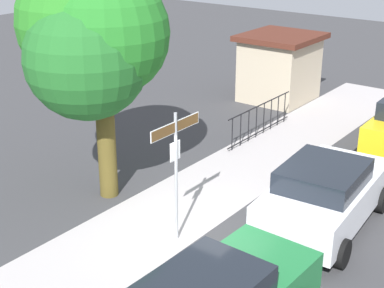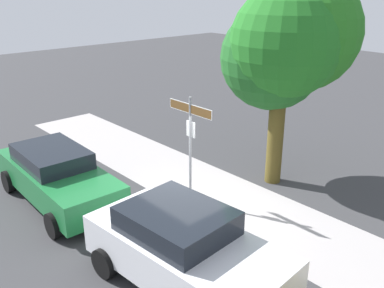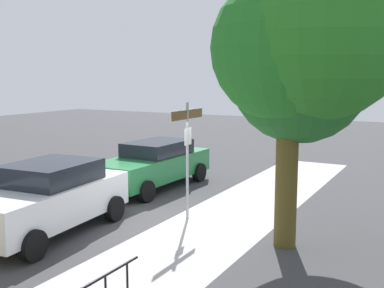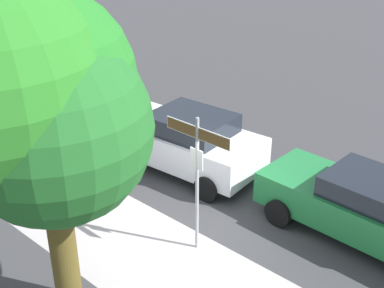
{
  "view_description": "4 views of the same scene",
  "coord_description": "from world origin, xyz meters",
  "px_view_note": "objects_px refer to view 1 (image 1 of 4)",
  "views": [
    {
      "loc": [
        -9.31,
        -6.69,
        6.8
      ],
      "look_at": [
        0.02,
        0.4,
        2.12
      ],
      "focal_mm": 53.93,
      "sensor_mm": 36.0,
      "label": 1
    },
    {
      "loc": [
        7.28,
        -6.57,
        5.71
      ],
      "look_at": [
        -0.59,
        0.51,
        1.68
      ],
      "focal_mm": 40.14,
      "sensor_mm": 36.0,
      "label": 2
    },
    {
      "loc": [
        9.58,
        6.08,
        3.62
      ],
      "look_at": [
        0.1,
        0.88,
        2.05
      ],
      "focal_mm": 43.86,
      "sensor_mm": 36.0,
      "label": 3
    },
    {
      "loc": [
        -6.33,
        7.02,
        6.84
      ],
      "look_at": [
        0.12,
        -0.19,
        2.0
      ],
      "focal_mm": 48.2,
      "sensor_mm": 36.0,
      "label": 4
    }
  ],
  "objects_px": {
    "shade_tree": "(92,36)",
    "car_white": "(325,194)",
    "street_sign": "(176,152)",
    "utility_shed": "(279,67)"
  },
  "relations": [
    {
      "from": "car_white",
      "to": "utility_shed",
      "type": "distance_m",
      "value": 10.01
    },
    {
      "from": "utility_shed",
      "to": "shade_tree",
      "type": "bearing_deg",
      "value": -177.99
    },
    {
      "from": "shade_tree",
      "to": "utility_shed",
      "type": "bearing_deg",
      "value": 2.01
    },
    {
      "from": "shade_tree",
      "to": "car_white",
      "type": "distance_m",
      "value": 6.58
    },
    {
      "from": "shade_tree",
      "to": "car_white",
      "type": "relative_size",
      "value": 1.4
    },
    {
      "from": "street_sign",
      "to": "utility_shed",
      "type": "bearing_deg",
      "value": 17.69
    },
    {
      "from": "street_sign",
      "to": "utility_shed",
      "type": "xyz_separation_m",
      "value": [
        10.65,
        3.4,
        -0.8
      ]
    },
    {
      "from": "utility_shed",
      "to": "street_sign",
      "type": "bearing_deg",
      "value": -162.31
    },
    {
      "from": "street_sign",
      "to": "shade_tree",
      "type": "relative_size",
      "value": 0.49
    },
    {
      "from": "street_sign",
      "to": "shade_tree",
      "type": "bearing_deg",
      "value": 78.02
    }
  ]
}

